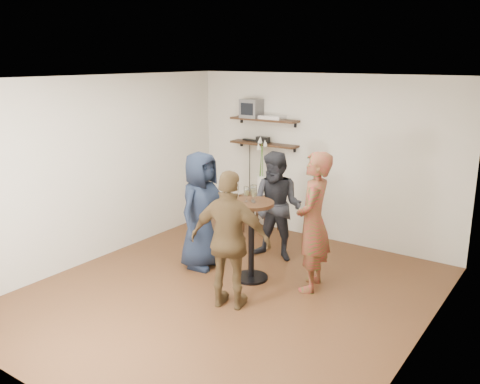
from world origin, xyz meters
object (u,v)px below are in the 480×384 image
at_px(radio, 263,140).
at_px(person_brown, 230,241).
at_px(dvd_deck, 272,117).
at_px(side_table, 261,201).
at_px(drinks_table, 251,230).
at_px(person_navy, 201,210).
at_px(crt_monitor, 252,108).
at_px(person_plaid, 313,222).
at_px(person_dark, 277,207).

bearing_deg(radio, person_brown, -64.84).
height_order(dvd_deck, side_table, dvd_deck).
bearing_deg(dvd_deck, drinks_table, -65.68).
bearing_deg(person_navy, crt_monitor, 10.25).
xyz_separation_m(dvd_deck, person_navy, (0.04, -1.89, -1.09)).
distance_m(person_plaid, person_dark, 1.05).
xyz_separation_m(person_dark, person_navy, (-0.70, -0.83, 0.03)).
bearing_deg(drinks_table, dvd_deck, 114.32).
relative_size(crt_monitor, side_table, 0.50).
bearing_deg(dvd_deck, person_navy, -88.79).
height_order(side_table, drinks_table, drinks_table).
distance_m(person_plaid, person_brown, 1.12).
distance_m(dvd_deck, person_dark, 1.71).
distance_m(radio, person_brown, 2.98).
bearing_deg(crt_monitor, radio, 0.00).
distance_m(dvd_deck, radio, 0.42).
distance_m(side_table, person_dark, 1.24).
relative_size(dvd_deck, person_brown, 0.25).
relative_size(radio, drinks_table, 0.21).
height_order(crt_monitor, person_plaid, crt_monitor).
xyz_separation_m(crt_monitor, drinks_table, (1.23, -1.86, -1.34)).
distance_m(crt_monitor, person_plaid, 2.83).
height_order(radio, person_dark, radio).
relative_size(person_dark, person_brown, 0.96).
bearing_deg(radio, person_dark, -49.21).
bearing_deg(person_navy, drinks_table, -90.00).
bearing_deg(person_dark, crt_monitor, 130.11).
distance_m(radio, person_navy, 2.03).
distance_m(radio, person_plaid, 2.51).
height_order(radio, person_navy, person_navy).
height_order(side_table, person_brown, person_brown).
distance_m(dvd_deck, person_brown, 3.03).
bearing_deg(person_navy, person_dark, -42.89).
relative_size(person_plaid, person_brown, 1.08).
relative_size(dvd_deck, radio, 1.82).
distance_m(person_dark, person_navy, 1.09).
height_order(radio, person_plaid, person_plaid).
distance_m(side_table, drinks_table, 1.92).
bearing_deg(person_plaid, person_navy, -96.21).
bearing_deg(side_table, person_brown, -65.00).
relative_size(side_table, person_navy, 0.39).
xyz_separation_m(side_table, person_dark, (0.83, -0.89, 0.25)).
xyz_separation_m(dvd_deck, person_dark, (0.74, -1.06, -1.11)).
height_order(dvd_deck, person_brown, dvd_deck).
relative_size(person_navy, person_brown, 1.00).
relative_size(dvd_deck, side_table, 0.63).
bearing_deg(drinks_table, person_plaid, 14.98).
bearing_deg(person_navy, radio, 3.83).
relative_size(person_dark, person_navy, 0.96).
bearing_deg(person_brown, radio, -80.94).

